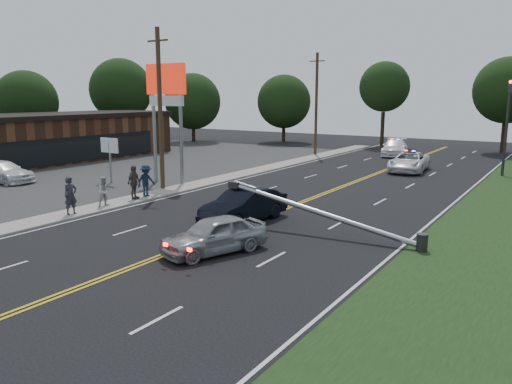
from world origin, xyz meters
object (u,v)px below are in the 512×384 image
Objects in this scene: pylon_sign at (166,95)px; utility_pole_mid at (160,110)px; emergency_a at (409,162)px; emergency_b at (395,148)px; bystander_d at (134,182)px; fallen_streetlight at (330,215)px; utility_pole_far at (316,104)px; bystander_b at (105,191)px; bystander_c at (146,181)px; waiting_sedan at (214,235)px; crashed_sedan at (244,205)px; small_sign at (110,149)px; bystander_a at (71,196)px; traffic_signal at (507,119)px; parked_car at (3,172)px.

pylon_sign is 2.55m from utility_pole_mid.
emergency_b is (-4.21, 9.68, 0.04)m from emergency_a.
bystander_d is at bearing -121.87° from emergency_a.
fallen_streetlight is at bearing -107.76° from bystander_d.
utility_pole_mid is at bearing -90.00° from utility_pole_far.
bystander_c is at bearing 16.62° from bystander_b.
utility_pole_mid is at bearing 162.66° from waiting_sedan.
crashed_sedan is at bearing -93.38° from bystander_c.
bystander_a is (5.90, -7.72, -1.27)m from small_sign.
crashed_sedan is 2.55× the size of bystander_a.
bystander_d is at bearing -127.68° from traffic_signal.
pylon_sign is 24.75m from traffic_signal.
small_sign is at bearing -141.10° from traffic_signal.
emergency_b is at bearing 31.41° from utility_pole_far.
small_sign is 22.81m from emergency_a.
pylon_sign is 1.89× the size of waiting_sedan.
traffic_signal is 1.27× the size of emergency_a.
traffic_signal is 1.46× the size of crashed_sedan.
emergency_b is (-10.76, 8.12, -3.40)m from traffic_signal.
fallen_streetlight is 29.54m from utility_pole_far.
small_sign is at bearing -102.31° from utility_pole_far.
fallen_streetlight reaches higher than emergency_a.
traffic_signal is 3.62× the size of bystander_d.
small_sign is at bearing -64.22° from parked_car.
bystander_b is at bearing -125.03° from traffic_signal.
pylon_sign is 7.03m from bystander_c.
waiting_sedan is at bearing -38.66° from utility_pole_mid.
fallen_streetlight is at bearing -66.75° from bystander_b.
utility_pole_far reaches higher than bystander_d.
emergency_b is (-3.90, 34.63, 0.09)m from waiting_sedan.
utility_pole_mid is at bearing 29.45° from bystander_c.
emergency_a is 21.33m from bystander_c.
utility_pole_mid is at bearing -56.98° from pylon_sign.
utility_pole_mid is 1.79× the size of emergency_b.
utility_pole_mid is 2.37× the size of waiting_sedan.
traffic_signal reaches higher than emergency_a.
fallen_streetlight reaches higher than parked_car.
bystander_b is (-7.88, -1.61, 0.12)m from crashed_sedan.
crashed_sedan is (13.70, -3.91, -1.54)m from small_sign.
bystander_c is (1.00, -2.44, -4.03)m from utility_pole_mid.
parked_car is at bearing 78.35° from bystander_a.
emergency_a is 3.46× the size of bystander_b.
bystander_b is (12.37, -1.67, 0.19)m from parked_car.
small_sign reaches higher than bystander_c.
traffic_signal reaches higher than waiting_sedan.
waiting_sedan is (10.64, -8.51, -4.36)m from utility_pole_mid.
utility_pole_far reaches higher than waiting_sedan.
bystander_a is at bearing -161.58° from bystander_b.
utility_pole_far reaches higher than parked_car.
bystander_a is at bearing -163.39° from waiting_sedan.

